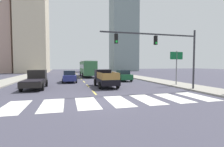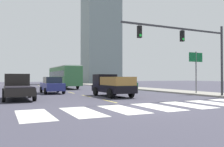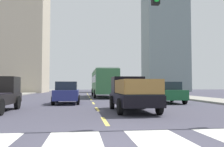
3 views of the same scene
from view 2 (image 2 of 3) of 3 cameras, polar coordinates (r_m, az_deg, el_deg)
name	(u,v)px [view 2 (image 2 of 3)]	position (r m, az deg, el deg)	size (l,w,h in m)	color
ground_plane	(140,108)	(12.87, 6.97, -8.42)	(160.00, 160.00, 0.00)	#413F4D
sidewalk_right	(139,88)	(33.93, 6.53, -3.65)	(3.43, 110.00, 0.15)	gray
crosswalk_stripe_1	(34,115)	(10.99, -18.64, -9.64)	(1.44, 3.73, 0.01)	silver
crosswalk_stripe_2	(82,112)	(11.46, -7.42, -9.32)	(1.44, 3.73, 0.01)	silver
crosswalk_stripe_3	(122,109)	(12.32, 2.56, -8.74)	(1.44, 3.73, 0.01)	silver
crosswalk_stripe_4	(157,107)	(13.49, 10.99, -8.05)	(1.44, 3.73, 0.01)	silver
crosswalk_stripe_5	(187,105)	(14.90, 17.93, -7.34)	(1.44, 3.73, 0.01)	silver
crosswalk_stripe_6	(213,103)	(16.49, 23.58, -6.69)	(1.44, 3.73, 0.01)	silver
lane_dash_0	(110,101)	(16.37, -0.59, -6.81)	(0.16, 2.40, 0.01)	#E1CA55
lane_dash_1	(86,96)	(20.99, -6.34, -5.51)	(0.16, 2.40, 0.01)	#E1CA55
lane_dash_2	(71,93)	(25.76, -9.97, -4.66)	(0.16, 2.40, 0.01)	#E1CA55
lane_dash_3	(61,90)	(30.60, -12.46, -4.06)	(0.16, 2.40, 0.01)	#E1CA55
lane_dash_4	(53,89)	(35.49, -14.26, -3.63)	(0.16, 2.40, 0.01)	#E1CA55
lane_dash_5	(47,87)	(40.40, -15.63, -3.29)	(0.16, 2.40, 0.01)	#E1CA55
lane_dash_6	(43,86)	(45.33, -16.70, -3.03)	(0.16, 2.40, 0.01)	#E1CA55
lane_dash_7	(39,85)	(50.28, -17.55, -2.82)	(0.16, 2.40, 0.01)	#E1CA55
pickup_stakebed	(110,86)	(20.65, -0.39, -3.00)	(2.18, 5.20, 1.96)	black
pickup_dark	(18,87)	(19.30, -22.15, -3.12)	(2.18, 5.20, 1.96)	black
city_bus	(64,76)	(36.28, -11.70, -0.49)	(2.72, 10.80, 3.32)	#376F40
sedan_near_left	(122,84)	(27.58, 2.46, -2.65)	(2.02, 4.40, 1.72)	#1A5B32
sedan_far	(52,85)	(25.07, -14.51, -2.79)	(2.02, 4.40, 1.72)	navy
traffic_signal_gantry	(194,45)	(19.51, 19.47, 6.62)	(9.70, 0.27, 6.00)	#2D2D33
direction_sign_green	(196,63)	(24.15, 19.92, 2.33)	(1.70, 0.12, 4.20)	slate
tower_tall_centre	(101,30)	(69.23, -2.69, 10.69)	(10.10, 7.61, 31.29)	gray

